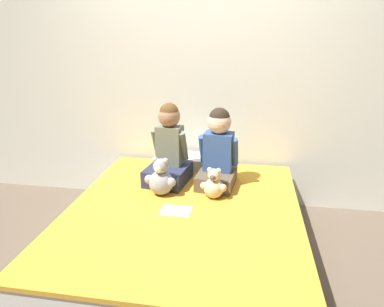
{
  "coord_description": "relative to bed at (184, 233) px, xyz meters",
  "views": [
    {
      "loc": [
        0.41,
        -2.12,
        1.6
      ],
      "look_at": [
        0.0,
        0.37,
        0.7
      ],
      "focal_mm": 32.0,
      "sensor_mm": 36.0,
      "label": 1
    }
  ],
  "objects": [
    {
      "name": "child_on_left",
      "position": [
        -0.21,
        0.45,
        0.47
      ],
      "size": [
        0.37,
        0.42,
        0.65
      ],
      "rotation": [
        0.0,
        0.0,
        -0.15
      ],
      "color": "#282D47",
      "rests_on": "bed"
    },
    {
      "name": "pillow_at_headboard",
      "position": [
        0.0,
        0.77,
        0.26
      ],
      "size": [
        0.51,
        0.26,
        0.11
      ],
      "color": "silver",
      "rests_on": "bed"
    },
    {
      "name": "bed",
      "position": [
        0.0,
        0.0,
        0.0
      ],
      "size": [
        1.65,
        1.87,
        0.42
      ],
      "color": "#997F60",
      "rests_on": "ground_plane"
    },
    {
      "name": "teddy_bear_held_by_right_child",
      "position": [
        0.19,
        0.2,
        0.31
      ],
      "size": [
        0.2,
        0.15,
        0.24
      ],
      "rotation": [
        0.0,
        0.0,
        -0.11
      ],
      "color": "#D1B78E",
      "rests_on": "bed"
    },
    {
      "name": "sign_card",
      "position": [
        -0.04,
        -0.05,
        0.21
      ],
      "size": [
        0.21,
        0.15,
        0.0
      ],
      "color": "white",
      "rests_on": "bed"
    },
    {
      "name": "wall_behind_bed",
      "position": [
        0.0,
        1.0,
        1.04
      ],
      "size": [
        8.0,
        0.06,
        2.5
      ],
      "color": "silver",
      "rests_on": "ground_plane"
    },
    {
      "name": "ground_plane",
      "position": [
        0.0,
        0.0,
        -0.21
      ],
      "size": [
        14.0,
        14.0,
        0.0
      ],
      "primitive_type": "plane",
      "color": "brown"
    },
    {
      "name": "teddy_bear_held_by_left_child",
      "position": [
        -0.21,
        0.19,
        0.34
      ],
      "size": [
        0.25,
        0.19,
        0.3
      ],
      "rotation": [
        0.0,
        0.0,
        -0.14
      ],
      "color": "#939399",
      "rests_on": "bed"
    },
    {
      "name": "child_on_right",
      "position": [
        0.2,
        0.46,
        0.49
      ],
      "size": [
        0.33,
        0.39,
        0.63
      ],
      "rotation": [
        0.0,
        0.0,
        -0.11
      ],
      "color": "brown",
      "rests_on": "bed"
    }
  ]
}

